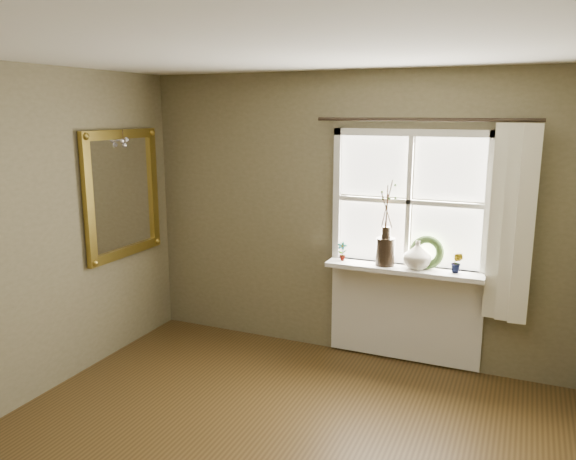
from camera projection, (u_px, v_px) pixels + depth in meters
The scene contains 13 objects.
ceiling at pixel (221, 40), 2.83m from camera, with size 4.50×4.50×0.00m, color silver.
wall_back at pixel (350, 216), 5.17m from camera, with size 4.00×0.10×2.60m, color brown.
window_frame at pixel (409, 202), 4.85m from camera, with size 1.36×0.06×1.24m.
window_sill at pixel (403, 269), 4.88m from camera, with size 1.36×0.26×0.04m, color silver.
window_apron at pixel (404, 313), 5.07m from camera, with size 1.36×0.04×0.88m, color silver.
dark_jug at pixel (385, 252), 4.91m from camera, with size 0.17×0.17×0.24m, color black.
cream_vase at pixel (417, 255), 4.80m from camera, with size 0.24×0.24×0.25m, color beige.
wreath at pixel (427, 256), 4.81m from camera, with size 0.29×0.29×0.07m, color #334B21.
potted_plant_left at pixel (342, 251), 5.07m from camera, with size 0.09×0.06×0.17m, color #334B21.
potted_plant_right at pixel (457, 263), 4.68m from camera, with size 0.10×0.08×0.18m, color #334B21.
curtain at pixel (511, 224), 4.46m from camera, with size 0.36×0.12×1.59m, color beige.
curtain_rod at pixel (424, 120), 4.62m from camera, with size 0.03×0.03×1.84m, color black.
gilt_mirror at pixel (123, 193), 5.20m from camera, with size 0.10×0.99×1.18m.
Camera 1 is at (1.48, -2.59, 2.25)m, focal length 35.00 mm.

